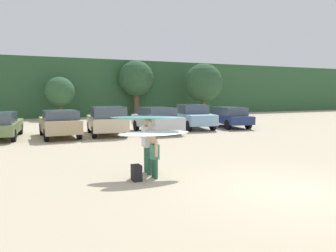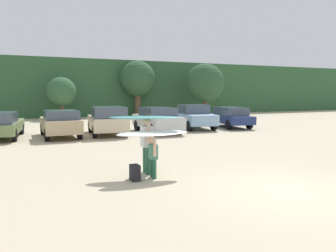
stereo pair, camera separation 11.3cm
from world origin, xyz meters
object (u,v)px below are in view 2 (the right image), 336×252
(parked_car_champagne, at_px, (108,120))
(surfboard_white, at_px, (153,133))
(person_adult, at_px, (147,142))
(parked_car_silver, at_px, (157,119))
(parked_car_sky_blue, at_px, (194,116))
(parked_car_tan, at_px, (60,123))
(backpack_dropped, at_px, (135,173))
(person_child, at_px, (153,156))
(surfboard_teal, at_px, (145,117))
(parked_car_navy, at_px, (230,117))

(parked_car_champagne, height_order, surfboard_white, parked_car_champagne)
(parked_car_champagne, relative_size, person_adult, 2.47)
(parked_car_silver, relative_size, parked_car_sky_blue, 1.08)
(parked_car_tan, distance_m, backpack_dropped, 10.23)
(parked_car_champagne, xyz_separation_m, person_child, (-0.92, -10.05, -0.22))
(parked_car_silver, height_order, parked_car_sky_blue, parked_car_sky_blue)
(parked_car_silver, bearing_deg, parked_car_champagne, 88.62)
(parked_car_sky_blue, bearing_deg, parked_car_silver, 113.42)
(surfboard_teal, bearing_deg, parked_car_silver, -92.84)
(surfboard_white, bearing_deg, parked_car_champagne, -94.94)
(surfboard_teal, distance_m, surfboard_white, 0.67)
(parked_car_sky_blue, relative_size, backpack_dropped, 9.10)
(surfboard_teal, bearing_deg, surfboard_white, 118.28)
(parked_car_silver, height_order, person_adult, person_adult)
(parked_car_silver, bearing_deg, parked_car_navy, -83.05)
(parked_car_champagne, bearing_deg, parked_car_navy, -80.61)
(parked_car_champagne, bearing_deg, surfboard_white, 179.73)
(surfboard_teal, bearing_deg, parked_car_navy, -113.87)
(parked_car_silver, bearing_deg, parked_car_tan, 89.03)
(parked_car_silver, distance_m, backpack_dropped, 11.12)
(parked_car_champagne, xyz_separation_m, person_adult, (-0.90, -9.47, 0.10))
(person_child, bearing_deg, parked_car_silver, -108.30)
(parked_car_champagne, height_order, backpack_dropped, parked_car_champagne)
(parked_car_tan, xyz_separation_m, parked_car_silver, (5.75, -0.05, 0.03))
(surfboard_teal, bearing_deg, person_child, 113.78)
(parked_car_sky_blue, bearing_deg, backpack_dropped, 151.27)
(parked_car_silver, relative_size, person_adult, 2.58)
(parked_car_sky_blue, height_order, person_adult, person_adult)
(person_adult, xyz_separation_m, person_child, (-0.02, -0.58, -0.32))
(parked_car_sky_blue, bearing_deg, person_adult, 151.77)
(parked_car_champagne, relative_size, parked_car_silver, 0.96)
(backpack_dropped, bearing_deg, person_child, 9.05)
(parked_car_tan, bearing_deg, person_child, -172.49)
(parked_car_champagne, relative_size, backpack_dropped, 9.45)
(surfboard_teal, xyz_separation_m, surfboard_white, (0.07, -0.51, -0.43))
(parked_car_sky_blue, distance_m, surfboard_teal, 12.66)
(parked_car_sky_blue, bearing_deg, surfboard_teal, 151.57)
(surfboard_teal, bearing_deg, parked_car_sky_blue, -104.18)
(parked_car_sky_blue, height_order, surfboard_teal, surfboard_teal)
(parked_car_navy, bearing_deg, person_child, 143.82)
(parked_car_navy, bearing_deg, parked_car_sky_blue, 92.51)
(backpack_dropped, bearing_deg, parked_car_silver, 65.42)
(person_adult, distance_m, surfboard_teal, 0.76)
(parked_car_tan, xyz_separation_m, surfboard_teal, (1.68, -9.47, 0.91))
(person_adult, xyz_separation_m, surfboard_teal, (-0.06, -0.00, 0.75))
(person_child, bearing_deg, parked_car_champagne, -91.59)
(person_child, height_order, backpack_dropped, person_child)
(parked_car_silver, height_order, parked_car_navy, parked_car_silver)
(parked_car_silver, xyz_separation_m, surfboard_teal, (-4.07, -9.42, 0.88))
(parked_car_champagne, distance_m, surfboard_white, 10.03)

